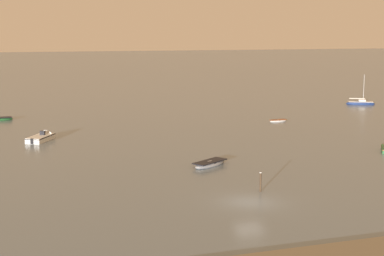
{
  "coord_description": "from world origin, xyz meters",
  "views": [
    {
      "loc": [
        -19.62,
        -43.8,
        14.14
      ],
      "look_at": [
        6.36,
        34.58,
        0.64
      ],
      "focal_mm": 54.96,
      "sensor_mm": 36.0,
      "label": 1
    }
  ],
  "objects_px": {
    "motorboat_moored_1": "(43,138)",
    "rowboat_moored_2": "(278,121)",
    "rowboat_moored_1": "(210,164)",
    "sailboat_moored_2": "(360,103)",
    "mooring_post_near": "(260,182)"
  },
  "relations": [
    {
      "from": "rowboat_moored_1",
      "to": "sailboat_moored_2",
      "type": "relative_size",
      "value": 0.77
    },
    {
      "from": "rowboat_moored_1",
      "to": "motorboat_moored_1",
      "type": "xyz_separation_m",
      "value": [
        -15.77,
        21.42,
        0.07
      ]
    },
    {
      "from": "rowboat_moored_1",
      "to": "sailboat_moored_2",
      "type": "distance_m",
      "value": 62.31
    },
    {
      "from": "sailboat_moored_2",
      "to": "rowboat_moored_2",
      "type": "bearing_deg",
      "value": -122.76
    },
    {
      "from": "rowboat_moored_2",
      "to": "sailboat_moored_2",
      "type": "bearing_deg",
      "value": -156.16
    },
    {
      "from": "sailboat_moored_2",
      "to": "rowboat_moored_1",
      "type": "bearing_deg",
      "value": -111.89
    },
    {
      "from": "rowboat_moored_1",
      "to": "rowboat_moored_2",
      "type": "xyz_separation_m",
      "value": [
        21.17,
        26.11,
        -0.07
      ]
    },
    {
      "from": "rowboat_moored_2",
      "to": "sailboat_moored_2",
      "type": "height_order",
      "value": "sailboat_moored_2"
    },
    {
      "from": "mooring_post_near",
      "to": "rowboat_moored_2",
      "type": "bearing_deg",
      "value": 61.29
    },
    {
      "from": "rowboat_moored_1",
      "to": "rowboat_moored_2",
      "type": "distance_m",
      "value": 33.62
    },
    {
      "from": "rowboat_moored_1",
      "to": "sailboat_moored_2",
      "type": "height_order",
      "value": "sailboat_moored_2"
    },
    {
      "from": "motorboat_moored_1",
      "to": "sailboat_moored_2",
      "type": "relative_size",
      "value": 0.95
    },
    {
      "from": "sailboat_moored_2",
      "to": "motorboat_moored_1",
      "type": "bearing_deg",
      "value": -135.72
    },
    {
      "from": "motorboat_moored_1",
      "to": "rowboat_moored_2",
      "type": "height_order",
      "value": "motorboat_moored_1"
    },
    {
      "from": "rowboat_moored_2",
      "to": "sailboat_moored_2",
      "type": "relative_size",
      "value": 0.49
    }
  ]
}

